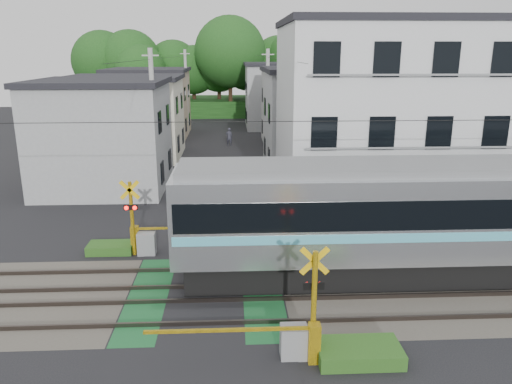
{
  "coord_description": "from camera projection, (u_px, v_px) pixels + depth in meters",
  "views": [
    {
      "loc": [
        0.95,
        -15.09,
        7.82
      ],
      "look_at": [
        1.92,
        5.0,
        2.13
      ],
      "focal_mm": 35.0,
      "sensor_mm": 36.0,
      "label": 1
    }
  ],
  "objects": [
    {
      "name": "pedestrian",
      "position": [
        229.0,
        137.0,
        42.57
      ],
      "size": [
        0.59,
        0.41,
        1.56
      ],
      "primitive_type": "imported",
      "rotation": [
        0.0,
        0.0,
        3.08
      ],
      "color": "#32333F",
      "rests_on": "ground"
    },
    {
      "name": "utility_poles",
      "position": [
        205.0,
        103.0,
        37.54
      ],
      "size": [
        7.9,
        42.0,
        8.0
      ],
      "color": "#A5A5A0",
      "rests_on": "ground"
    },
    {
      "name": "catenary",
      "position": [
        391.0,
        185.0,
        15.89
      ],
      "size": [
        60.0,
        5.04,
        7.0
      ],
      "color": "#2D2D33",
      "rests_on": "ground"
    },
    {
      "name": "ground",
      "position": [
        206.0,
        295.0,
        16.58
      ],
      "size": [
        120.0,
        120.0,
        0.0
      ],
      "primitive_type": "plane",
      "color": "black"
    },
    {
      "name": "crossing_signal_far",
      "position": [
        144.0,
        237.0,
        19.78
      ],
      "size": [
        4.74,
        0.65,
        3.09
      ],
      "color": "yellow",
      "rests_on": "ground"
    },
    {
      "name": "track_bed",
      "position": [
        206.0,
        294.0,
        16.57
      ],
      "size": [
        120.0,
        120.0,
        0.14
      ],
      "color": "#47423A",
      "rests_on": "ground"
    },
    {
      "name": "crossing_signal_near",
      "position": [
        297.0,
        334.0,
        13.0
      ],
      "size": [
        4.74,
        0.65,
        3.09
      ],
      "color": "yellow",
      "rests_on": "ground"
    },
    {
      "name": "houses_row",
      "position": [
        223.0,
        109.0,
        40.62
      ],
      "size": [
        22.07,
        31.35,
        6.8
      ],
      "color": "#9A9D9F",
      "rests_on": "ground"
    },
    {
      "name": "tree_hill",
      "position": [
        224.0,
        70.0,
        61.94
      ],
      "size": [
        40.0,
        13.23,
        11.92
      ],
      "color": "#1E4C19",
      "rests_on": "ground"
    },
    {
      "name": "apartment_block",
      "position": [
        383.0,
        117.0,
        24.83
      ],
      "size": [
        10.2,
        8.36,
        9.3
      ],
      "color": "silver",
      "rests_on": "ground"
    },
    {
      "name": "weed_patches",
      "position": [
        258.0,
        290.0,
        16.53
      ],
      "size": [
        10.25,
        8.8,
        0.4
      ],
      "color": "#2D5E1E",
      "rests_on": "ground"
    }
  ]
}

